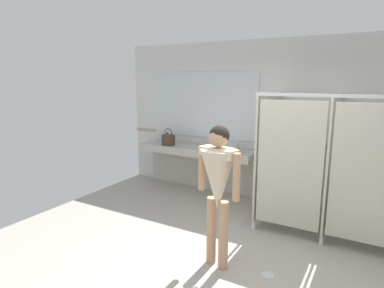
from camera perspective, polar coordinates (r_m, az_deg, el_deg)
ground_plane at (r=3.99m, az=7.41°, el=-21.82°), size 6.66×5.43×0.10m
wall_back at (r=5.76m, az=17.28°, el=3.63°), size 6.66×0.12×2.81m
wall_back_tile_band at (r=5.76m, az=16.94°, el=0.07°), size 6.66×0.01×0.06m
vanity_counter at (r=6.25m, az=1.01°, el=-2.45°), size 2.32×0.55×0.98m
mirror_panel at (r=6.26m, az=1.91°, el=6.91°), size 2.22×0.02×1.25m
bathroom_stalls at (r=4.80m, az=23.49°, el=-2.90°), size 1.91×1.34×1.96m
person_standing at (r=3.59m, az=4.65°, el=-6.30°), size 0.56×0.49×1.65m
handbag at (r=6.26m, az=-4.21°, el=0.79°), size 0.23×0.13×0.33m
soap_dispenser at (r=6.63m, az=-4.35°, el=1.13°), size 0.07×0.07×0.20m
paper_cup at (r=5.83m, az=5.08°, el=-0.66°), size 0.07×0.07×0.10m
floor_drain_cover at (r=3.94m, az=13.28°, el=-21.63°), size 0.14×0.14×0.01m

